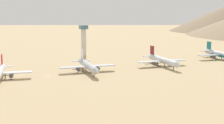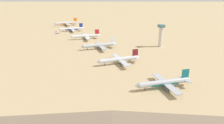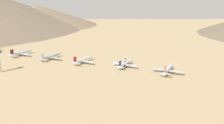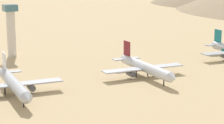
{
  "view_description": "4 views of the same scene",
  "coord_description": "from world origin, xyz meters",
  "views": [
    {
      "loc": [
        190.41,
        -32.27,
        40.56
      ],
      "look_at": [
        2.35,
        44.26,
        6.88
      ],
      "focal_mm": 47.62,
      "sensor_mm": 36.0,
      "label": 1
    },
    {
      "loc": [
        86.65,
        282.0,
        78.86
      ],
      "look_at": [
        6.33,
        88.67,
        3.34
      ],
      "focal_mm": 35.07,
      "sensor_mm": 36.0,
      "label": 2
    },
    {
      "loc": [
        -274.49,
        -195.22,
        93.99
      ],
      "look_at": [
        6.76,
        -72.91,
        5.05
      ],
      "focal_mm": 36.06,
      "sensor_mm": 36.0,
      "label": 3
    },
    {
      "loc": [
        155.96,
        -13.49,
        46.88
      ],
      "look_at": [
        -10.09,
        75.27,
        6.97
      ],
      "focal_mm": 68.67,
      "sensor_mm": 36.0,
      "label": 4
    }
  ],
  "objects": [
    {
      "name": "parked_jet_3",
      "position": [
        -1.93,
        28.03,
        4.66
      ],
      "size": [
        48.03,
        39.03,
        13.85
      ],
      "color": "#B2B7C1",
      "rests_on": "ground"
    },
    {
      "name": "control_tower",
      "position": [
        -79.08,
        48.41,
        16.23
      ],
      "size": [
        7.2,
        7.2,
        29.05
      ],
      "color": "beige",
      "rests_on": "ground"
    },
    {
      "name": "parked_jet_4",
      "position": [
        -2.41,
        87.84,
        4.72
      ],
      "size": [
        48.65,
        39.51,
        14.03
      ],
      "color": "silver",
      "rests_on": "ground"
    }
  ]
}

